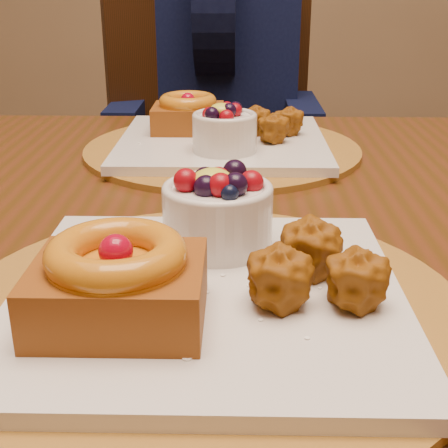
{
  "coord_description": "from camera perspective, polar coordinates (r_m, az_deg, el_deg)",
  "views": [
    {
      "loc": [
        -0.06,
        -0.61,
        0.99
      ],
      "look_at": [
        -0.07,
        -0.16,
        0.8
      ],
      "focal_mm": 50.0,
      "sensor_mm": 36.0,
      "label": 1
    }
  ],
  "objects": [
    {
      "name": "dining_table",
      "position": [
        0.69,
        -0.59,
        -4.46
      ],
      "size": [
        1.6,
        0.9,
        0.76
      ],
      "color": "#3B230A",
      "rests_on": "ground"
    },
    {
      "name": "place_setting_near",
      "position": [
        0.45,
        -1.85,
        -4.96
      ],
      "size": [
        0.38,
        0.38,
        0.09
      ],
      "color": "brown",
      "rests_on": "dining_table"
    },
    {
      "name": "place_setting_far",
      "position": [
        0.86,
        -0.3,
        7.93
      ],
      "size": [
        0.38,
        0.38,
        0.08
      ],
      "color": "brown",
      "rests_on": "dining_table"
    },
    {
      "name": "chair_far",
      "position": [
        1.41,
        0.77,
        4.35
      ],
      "size": [
        0.63,
        0.63,
        1.01
      ],
      "rotation": [
        0.0,
        0.0,
        0.38
      ],
      "color": "black",
      "rests_on": "ground"
    },
    {
      "name": "diner",
      "position": [
        1.51,
        -0.69,
        14.85
      ],
      "size": [
        0.46,
        0.45,
        0.75
      ],
      "rotation": [
        0.0,
        0.0,
        0.31
      ],
      "color": "black",
      "rests_on": "ground"
    }
  ]
}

